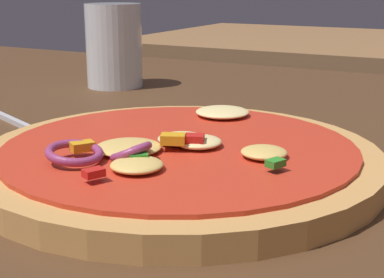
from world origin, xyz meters
TOP-DOWN VIEW (x-y plane):
  - dining_table at (0.00, 0.00)m, footprint 1.45×1.08m
  - pizza at (0.03, 0.01)m, footprint 0.30×0.30m
  - fork at (-0.16, 0.04)m, footprint 0.17×0.08m
  - beer_glass at (-0.22, 0.27)m, footprint 0.07×0.07m
  - background_table at (-0.20, 1.04)m, footprint 0.77×0.64m

SIDE VIEW (x-z plane):
  - dining_table at x=0.00m, z-range 0.00..0.03m
  - background_table at x=-0.20m, z-range 0.00..0.03m
  - fork at x=-0.16m, z-range 0.03..0.04m
  - pizza at x=0.03m, z-range 0.03..0.06m
  - beer_glass at x=-0.22m, z-range 0.03..0.13m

